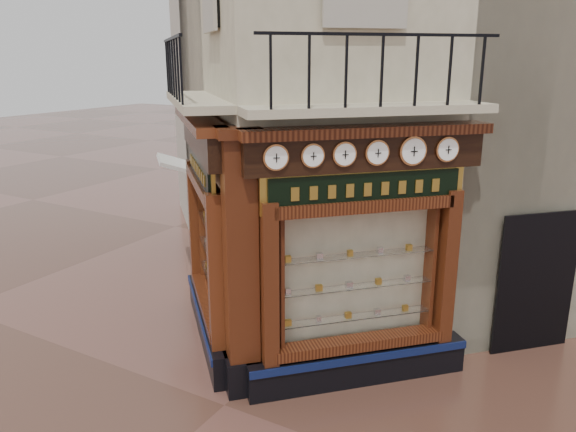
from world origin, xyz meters
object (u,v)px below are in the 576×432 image
Objects in this scene: clock_e at (413,151)px; clock_f at (447,149)px; signboard_right at (366,188)px; clock_c at (344,154)px; clock_d at (377,153)px; awning at (182,275)px; clock_a at (276,157)px; signboard_left at (201,169)px; corner_pilaster at (241,269)px; clock_b at (313,156)px.

clock_e is 1.15× the size of clock_f.
clock_f is at bearing -5.39° from signboard_right.
signboard_right is (0.19, 0.35, -0.52)m from clock_c.
clock_d is 0.27× the size of awning.
clock_e is at bearing -9.83° from signboard_right.
clock_c is 0.48m from clock_d.
clock_a reaches higher than signboard_left.
clock_a is at bearing -175.25° from signboard_right.
corner_pilaster is at bearing 166.99° from clock_d.
signboard_right is at bearing -10.25° from corner_pilaster.
clock_f reaches higher than clock_b.
clock_a reaches higher than clock_b.
clock_b reaches higher than signboard_left.
clock_d is 0.99× the size of clock_f.
signboard_left is (-2.42, 0.66, -0.52)m from clock_b.
awning is (-5.09, 2.44, -3.62)m from clock_c.
clock_e is 0.53m from clock_f.
clock_e reaches higher than signboard_left.
clock_f is at bearing 0.00° from clock_c.
clock_e reaches higher than clock_c.
clock_b reaches higher than awning.
clock_a is at bearing -170.20° from awning.
clock_d is (1.61, 1.00, 1.67)m from corner_pilaster.
clock_c is (0.32, 0.32, 0.00)m from clock_b.
clock_e is (0.38, 0.38, 0.00)m from clock_d.
clock_b is 0.45m from clock_c.
clock_a is 1.43m from clock_d.
clock_f reaches higher than clock_a.
awning is (-3.82, 3.11, -1.95)m from corner_pilaster.
corner_pilaster is 2.53m from clock_d.
clock_e is at bearing -0.00° from clock_c.
signboard_left is at bearing 141.17° from clock_e.
clock_b is (0.96, 0.35, 1.67)m from corner_pilaster.
signboard_right is (2.92, -0.00, -0.00)m from signboard_left.
clock_a is (0.60, -0.00, 1.67)m from corner_pilaster.
signboard_left is at bearing 135.00° from signboard_right.
signboard_left is at bearing 127.80° from clock_c.
signboard_left is at bearing 119.69° from clock_b.
clock_f reaches higher than clock_d.
awning is 0.59× the size of signboard_right.
signboard_left is at bearing 134.83° from clock_d.
corner_pilaster is 1.96× the size of signboard_left.
clock_e reaches higher than clock_b.
clock_b is at bearing -24.78° from corner_pilaster.
clock_c is (0.67, 0.67, 0.00)m from clock_a.
clock_e is 7.06m from awning.
signboard_right is at bearing 174.61° from clock_f.
clock_a reaches higher than signboard_right.
clock_b is at bearing -165.03° from awning.
clock_f is at bearing 0.00° from clock_d.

